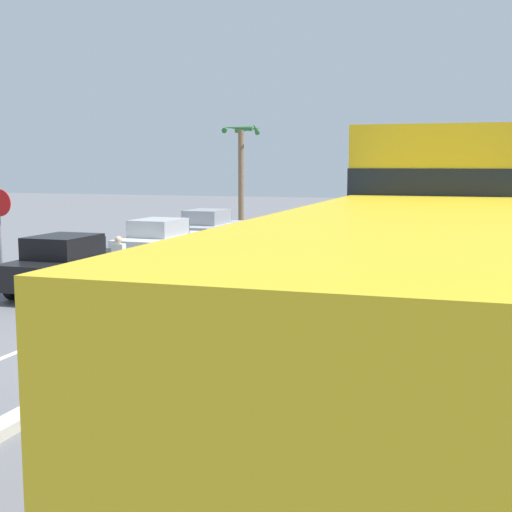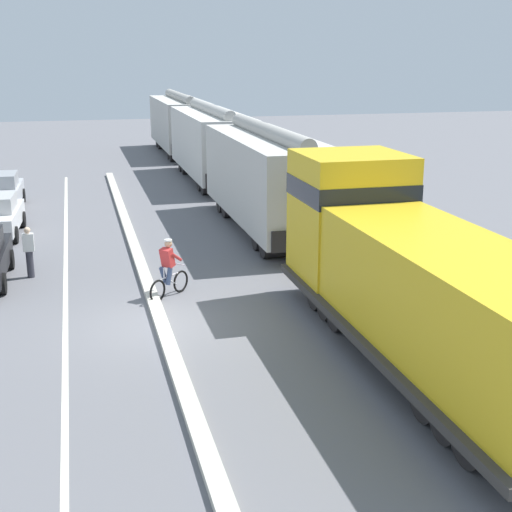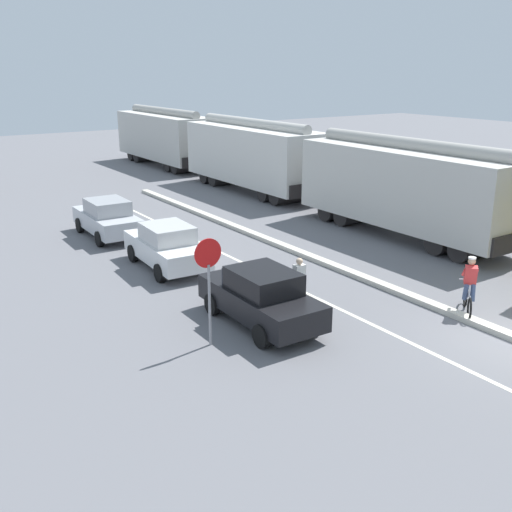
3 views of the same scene
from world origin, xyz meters
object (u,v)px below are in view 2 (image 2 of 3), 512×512
at_px(hopper_car_middle, 211,143).
at_px(hopper_car_trailing, 180,123).
at_px(locomotive, 406,278).
at_px(hopper_car_lead, 268,179).
at_px(cyclist, 168,270).
at_px(parked_car_silver, 0,191).
at_px(pedestrian_by_cars, 29,251).

bearing_deg(hopper_car_middle, hopper_car_trailing, 90.00).
bearing_deg(hopper_car_trailing, locomotive, -90.00).
height_order(locomotive, hopper_car_lead, locomotive).
xyz_separation_m(locomotive, hopper_car_trailing, (0.00, 35.36, 0.28)).
distance_m(hopper_car_trailing, cyclist, 30.63).
xyz_separation_m(hopper_car_middle, parked_car_silver, (-10.56, -4.67, -1.26)).
distance_m(hopper_car_lead, parked_car_silver, 12.69).
xyz_separation_m(locomotive, hopper_car_lead, (0.00, 12.16, 0.28)).
bearing_deg(hopper_car_lead, locomotive, -90.00).
relative_size(hopper_car_middle, pedestrian_by_cars, 6.54).
bearing_deg(pedestrian_by_cars, hopper_car_lead, 24.64).
relative_size(hopper_car_trailing, parked_car_silver, 2.50).
bearing_deg(hopper_car_lead, parked_car_silver, 146.70).
bearing_deg(pedestrian_by_cars, locomotive, -42.69).
distance_m(hopper_car_lead, hopper_car_trailing, 23.20).
height_order(hopper_car_lead, parked_car_silver, hopper_car_lead).
distance_m(hopper_car_middle, pedestrian_by_cars, 17.99).
bearing_deg(hopper_car_middle, parked_car_silver, -156.15).
bearing_deg(hopper_car_middle, pedestrian_by_cars, -119.38).
distance_m(locomotive, hopper_car_middle, 23.76).
bearing_deg(pedestrian_by_cars, cyclist, -37.03).
distance_m(hopper_car_trailing, parked_car_silver, 19.43).
relative_size(hopper_car_middle, hopper_car_trailing, 1.00).
distance_m(hopper_car_middle, cyclist, 19.28).
xyz_separation_m(hopper_car_lead, hopper_car_middle, (0.00, 11.60, 0.00)).
bearing_deg(parked_car_silver, hopper_car_middle, 23.85).
distance_m(hopper_car_trailing, pedestrian_by_cars, 28.65).
xyz_separation_m(hopper_car_lead, pedestrian_by_cars, (-8.80, -4.04, -1.23)).
distance_m(cyclist, pedestrian_by_cars, 4.95).
bearing_deg(locomotive, hopper_car_lead, 90.00).
distance_m(locomotive, cyclist, 7.13).
bearing_deg(locomotive, cyclist, 133.35).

